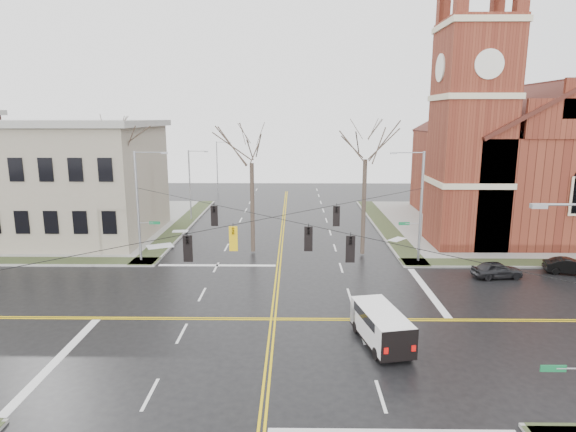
{
  "coord_description": "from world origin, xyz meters",
  "views": [
    {
      "loc": [
        1.24,
        -26.79,
        11.81
      ],
      "look_at": [
        0.81,
        6.0,
        5.04
      ],
      "focal_mm": 30.0,
      "sensor_mm": 36.0,
      "label": 1
    }
  ],
  "objects_px": {
    "tree_nw_far": "(114,149)",
    "tree_ne": "(365,153)",
    "streetlight_north_a": "(191,182)",
    "cargo_van": "(380,323)",
    "church": "(516,149)",
    "parked_car_b": "(570,266)",
    "signal_pole_ne": "(419,204)",
    "streetlight_north_b": "(218,165)",
    "tree_nw_near": "(252,157)",
    "parked_car_a": "(497,270)",
    "signal_pole_nw": "(140,203)"
  },
  "relations": [
    {
      "from": "signal_pole_ne",
      "to": "tree_nw_near",
      "type": "distance_m",
      "value": 14.43
    },
    {
      "from": "streetlight_north_a",
      "to": "cargo_van",
      "type": "bearing_deg",
      "value": -61.99
    },
    {
      "from": "church",
      "to": "parked_car_a",
      "type": "height_order",
      "value": "church"
    },
    {
      "from": "parked_car_b",
      "to": "tree_nw_near",
      "type": "xyz_separation_m",
      "value": [
        -24.76,
        5.52,
        7.86
      ]
    },
    {
      "from": "streetlight_north_a",
      "to": "tree_nw_near",
      "type": "bearing_deg",
      "value": -59.02
    },
    {
      "from": "cargo_van",
      "to": "parked_car_a",
      "type": "bearing_deg",
      "value": 33.74
    },
    {
      "from": "signal_pole_ne",
      "to": "streetlight_north_b",
      "type": "bearing_deg",
      "value": 121.05
    },
    {
      "from": "parked_car_b",
      "to": "cargo_van",
      "type": "bearing_deg",
      "value": 138.36
    },
    {
      "from": "cargo_van",
      "to": "parked_car_a",
      "type": "relative_size",
      "value": 1.39
    },
    {
      "from": "parked_car_b",
      "to": "tree_nw_near",
      "type": "relative_size",
      "value": 0.31
    },
    {
      "from": "church",
      "to": "tree_nw_far",
      "type": "height_order",
      "value": "church"
    },
    {
      "from": "tree_nw_near",
      "to": "signal_pole_nw",
      "type": "bearing_deg",
      "value": -162.85
    },
    {
      "from": "parked_car_a",
      "to": "signal_pole_ne",
      "type": "bearing_deg",
      "value": 46.65
    },
    {
      "from": "streetlight_north_b",
      "to": "parked_car_b",
      "type": "relative_size",
      "value": 2.21
    },
    {
      "from": "church",
      "to": "parked_car_b",
      "type": "distance_m",
      "value": 18.02
    },
    {
      "from": "signal_pole_ne",
      "to": "signal_pole_nw",
      "type": "xyz_separation_m",
      "value": [
        -22.64,
        0.0,
        0.0
      ]
    },
    {
      "from": "parked_car_b",
      "to": "tree_nw_near",
      "type": "bearing_deg",
      "value": 90.64
    },
    {
      "from": "tree_nw_far",
      "to": "streetlight_north_a",
      "type": "bearing_deg",
      "value": 76.46
    },
    {
      "from": "tree_ne",
      "to": "tree_nw_near",
      "type": "bearing_deg",
      "value": 176.32
    },
    {
      "from": "cargo_van",
      "to": "tree_ne",
      "type": "bearing_deg",
      "value": 73.8
    },
    {
      "from": "tree_ne",
      "to": "tree_nw_far",
      "type": "bearing_deg",
      "value": 179.09
    },
    {
      "from": "tree_nw_far",
      "to": "tree_ne",
      "type": "bearing_deg",
      "value": -0.91
    },
    {
      "from": "streetlight_north_a",
      "to": "tree_ne",
      "type": "height_order",
      "value": "tree_ne"
    },
    {
      "from": "cargo_van",
      "to": "parked_car_b",
      "type": "bearing_deg",
      "value": 23.73
    },
    {
      "from": "parked_car_a",
      "to": "tree_ne",
      "type": "distance_m",
      "value": 13.7
    },
    {
      "from": "signal_pole_nw",
      "to": "tree_nw_near",
      "type": "bearing_deg",
      "value": 17.15
    },
    {
      "from": "tree_nw_far",
      "to": "signal_pole_ne",
      "type": "bearing_deg",
      "value": -5.58
    },
    {
      "from": "signal_pole_nw",
      "to": "streetlight_north_a",
      "type": "height_order",
      "value": "signal_pole_nw"
    },
    {
      "from": "tree_ne",
      "to": "signal_pole_ne",
      "type": "bearing_deg",
      "value": -27.3
    },
    {
      "from": "signal_pole_ne",
      "to": "signal_pole_nw",
      "type": "bearing_deg",
      "value": 180.0
    },
    {
      "from": "signal_pole_nw",
      "to": "streetlight_north_a",
      "type": "bearing_deg",
      "value": 87.68
    },
    {
      "from": "tree_nw_near",
      "to": "tree_nw_far",
      "type": "bearing_deg",
      "value": -178.63
    },
    {
      "from": "streetlight_north_a",
      "to": "tree_ne",
      "type": "bearing_deg",
      "value": -38.85
    },
    {
      "from": "streetlight_north_a",
      "to": "tree_ne",
      "type": "xyz_separation_m",
      "value": [
        17.84,
        -14.36,
        4.4
      ]
    },
    {
      "from": "streetlight_north_b",
      "to": "parked_car_a",
      "type": "relative_size",
      "value": 2.18
    },
    {
      "from": "signal_pole_ne",
      "to": "streetlight_north_b",
      "type": "height_order",
      "value": "signal_pole_ne"
    },
    {
      "from": "church",
      "to": "signal_pole_ne",
      "type": "bearing_deg",
      "value": -135.34
    },
    {
      "from": "parked_car_a",
      "to": "tree_nw_far",
      "type": "bearing_deg",
      "value": 71.54
    },
    {
      "from": "streetlight_north_a",
      "to": "signal_pole_nw",
      "type": "bearing_deg",
      "value": -92.32
    },
    {
      "from": "streetlight_north_a",
      "to": "parked_car_a",
      "type": "bearing_deg",
      "value": -36.82
    },
    {
      "from": "parked_car_b",
      "to": "tree_ne",
      "type": "xyz_separation_m",
      "value": [
        -15.18,
        4.9,
        8.27
      ]
    },
    {
      "from": "signal_pole_ne",
      "to": "streetlight_north_b",
      "type": "relative_size",
      "value": 1.12
    },
    {
      "from": "church",
      "to": "signal_pole_ne",
      "type": "xyz_separation_m",
      "value": [
        -13.44,
        -13.28,
        -3.48
      ]
    },
    {
      "from": "parked_car_a",
      "to": "parked_car_b",
      "type": "bearing_deg",
      "value": -87.42
    },
    {
      "from": "cargo_van",
      "to": "signal_pole_nw",
      "type": "bearing_deg",
      "value": 128.45
    },
    {
      "from": "signal_pole_nw",
      "to": "tree_ne",
      "type": "bearing_deg",
      "value": 6.59
    },
    {
      "from": "church",
      "to": "streetlight_north_a",
      "type": "distance_m",
      "value": 35.78
    },
    {
      "from": "signal_pole_ne",
      "to": "parked_car_a",
      "type": "xyz_separation_m",
      "value": [
        5.09,
        -3.76,
        -4.33
      ]
    },
    {
      "from": "church",
      "to": "parked_car_a",
      "type": "distance_m",
      "value": 20.52
    },
    {
      "from": "streetlight_north_b",
      "to": "tree_nw_far",
      "type": "xyz_separation_m",
      "value": [
        -3.38,
        -34.02,
        4.68
      ]
    }
  ]
}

